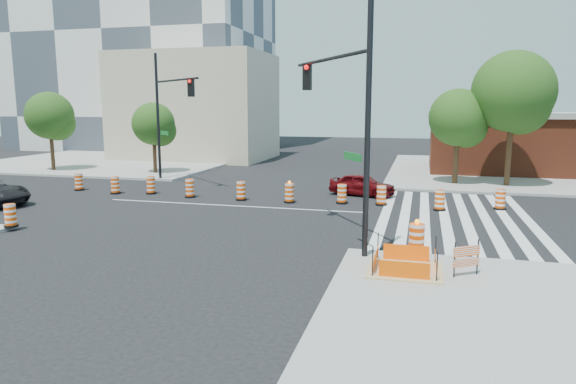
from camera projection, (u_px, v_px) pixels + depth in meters
ground at (232, 206)px, 26.44m from camera, size 120.00×120.00×0.00m
sidewalk_ne at (538, 172)px, 39.11m from camera, size 22.00×22.00×0.15m
sidewalk_nw at (121, 160)px, 48.10m from camera, size 22.00×22.00×0.15m
crosswalk_east at (455, 217)px, 23.71m from camera, size 6.75×13.50×0.01m
lane_centerline at (232, 206)px, 26.44m from camera, size 14.00×0.12×0.01m
excavation_pit at (405, 268)px, 15.58m from camera, size 2.20×2.20×0.90m
brick_storefront at (540, 143)px, 38.74m from camera, size 16.50×8.50×4.60m
beige_midrise at (196, 107)px, 49.60m from camera, size 14.00×10.00×10.00m
red_coupe at (362, 185)px, 29.37m from camera, size 3.99×2.35×1.27m
signal_pole_se at (344, 101)px, 17.92m from camera, size 3.69×5.51×8.58m
signal_pole_nw at (168, 105)px, 33.23m from camera, size 4.98×4.18×8.41m
pit_drum at (417, 240)px, 17.07m from camera, size 0.63×0.63×1.24m
sw_corner_drum at (10, 216)px, 21.10m from camera, size 0.56×0.56×0.96m
barricade at (466, 256)px, 14.99m from camera, size 0.78×0.55×1.07m
tree_north_a at (51, 118)px, 39.58m from camera, size 3.63×3.63×6.17m
tree_north_b at (154, 126)px, 38.07m from camera, size 3.17×3.15×5.35m
tree_north_c at (459, 121)px, 32.59m from camera, size 3.69×3.63×6.18m
tree_north_d at (514, 96)px, 31.47m from camera, size 4.96×4.96×8.44m
median_drum_0 at (79, 183)px, 31.22m from camera, size 0.60×0.60×1.02m
median_drum_1 at (115, 186)px, 30.00m from camera, size 0.60×0.60×1.02m
median_drum_2 at (151, 186)px, 29.96m from camera, size 0.60×0.60×1.02m
median_drum_3 at (190, 189)px, 28.80m from camera, size 0.60×0.60×1.02m
median_drum_4 at (241, 192)px, 27.93m from camera, size 0.60×0.60×1.02m
median_drum_5 at (289, 194)px, 27.22m from camera, size 0.60×0.60×1.18m
median_drum_6 at (342, 195)px, 26.98m from camera, size 0.60×0.60×1.02m
median_drum_7 at (381, 196)px, 26.51m from camera, size 0.60×0.60×1.02m
median_drum_8 at (440, 201)px, 25.17m from camera, size 0.60×0.60×1.02m
median_drum_9 at (500, 200)px, 25.38m from camera, size 0.60×0.60×1.02m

